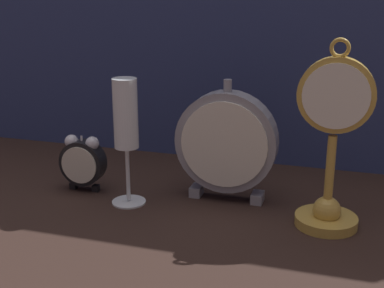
% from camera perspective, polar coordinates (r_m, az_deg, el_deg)
% --- Properties ---
extents(ground_plane, '(4.00, 4.00, 0.00)m').
position_cam_1_polar(ground_plane, '(0.88, -1.53, -8.08)').
color(ground_plane, black).
extents(pocket_watch_on_stand, '(0.11, 0.10, 0.30)m').
position_cam_1_polar(pocket_watch_on_stand, '(0.85, 14.64, -1.12)').
color(pocket_watch_on_stand, gold).
rests_on(pocket_watch_on_stand, ground_plane).
extents(alarm_clock_twin_bell, '(0.08, 0.03, 0.11)m').
position_cam_1_polar(alarm_clock_twin_bell, '(1.00, -11.58, -1.73)').
color(alarm_clock_twin_bell, black).
rests_on(alarm_clock_twin_bell, ground_plane).
extents(mantel_clock_silver, '(0.18, 0.04, 0.22)m').
position_cam_1_polar(mantel_clock_silver, '(0.93, 3.68, 0.15)').
color(mantel_clock_silver, gray).
rests_on(mantel_clock_silver, ground_plane).
extents(champagne_flute, '(0.06, 0.06, 0.22)m').
position_cam_1_polar(champagne_flute, '(0.91, -7.06, 2.15)').
color(champagne_flute, silver).
rests_on(champagne_flute, ground_plane).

